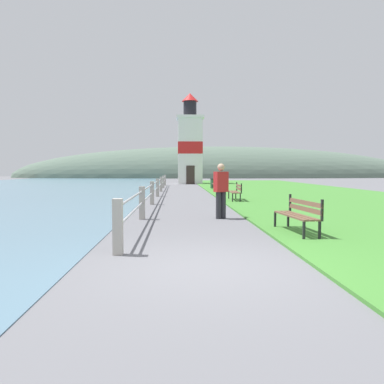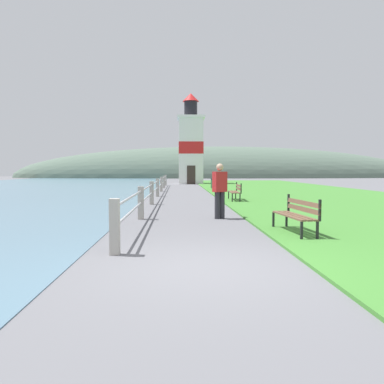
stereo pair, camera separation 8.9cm
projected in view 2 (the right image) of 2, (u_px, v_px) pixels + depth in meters
name	position (u px, v px, depth m)	size (l,w,h in m)	color
ground_plane	(204.00, 268.00, 6.13)	(160.00, 160.00, 0.00)	slate
grass_verge	(301.00, 193.00, 24.65)	(12.00, 54.82, 0.06)	#428433
seawall_railing	(158.00, 186.00, 22.02)	(0.18, 30.25, 1.06)	#A8A399
park_bench_near	(297.00, 213.00, 9.22)	(0.64, 1.90, 0.94)	brown
park_bench_midway	(236.00, 191.00, 18.78)	(0.55, 1.93, 0.94)	brown
park_bench_far	(217.00, 183.00, 28.66)	(0.48, 1.95, 0.94)	brown
lighthouse	(191.00, 145.00, 41.21)	(3.01, 3.01, 9.92)	white
person_strolling	(220.00, 189.00, 12.15)	(0.50, 0.41, 1.80)	#28282D
trash_bin	(214.00, 184.00, 30.66)	(0.54, 0.54, 0.84)	#2D5138
distant_hillside	(221.00, 177.00, 72.81)	(80.00, 16.00, 12.00)	#566B5B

